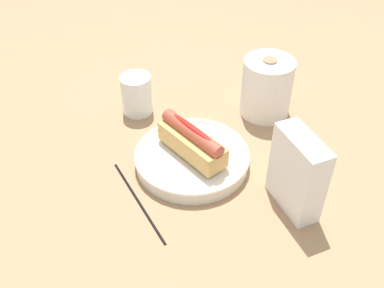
{
  "coord_description": "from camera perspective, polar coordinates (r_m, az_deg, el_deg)",
  "views": [
    {
      "loc": [
        0.5,
        -0.4,
        0.6
      ],
      "look_at": [
        -0.01,
        -0.01,
        0.05
      ],
      "focal_mm": 41.47,
      "sensor_mm": 36.0,
      "label": 1
    }
  ],
  "objects": [
    {
      "name": "serving_bowl",
      "position": [
        0.86,
        0.0,
        -1.74
      ],
      "size": [
        0.23,
        0.23,
        0.03
      ],
      "color": "silver",
      "rests_on": "ground_plane"
    },
    {
      "name": "chopstick_near",
      "position": [
        0.81,
        -6.94,
        -7.21
      ],
      "size": [
        0.22,
        0.04,
        0.01
      ],
      "primitive_type": "cylinder",
      "rotation": [
        0.0,
        1.57,
        -0.15
      ],
      "color": "black",
      "rests_on": "ground_plane"
    },
    {
      "name": "napkin_box",
      "position": [
        0.77,
        13.38,
        -3.68
      ],
      "size": [
        0.12,
        0.07,
        0.15
      ],
      "primitive_type": "cube",
      "rotation": [
        0.0,
        0.0,
        -0.26
      ],
      "color": "white",
      "rests_on": "ground_plane"
    },
    {
      "name": "hotdog_front",
      "position": [
        0.84,
        0.0,
        0.41
      ],
      "size": [
        0.15,
        0.06,
        0.06
      ],
      "color": "tan",
      "rests_on": "serving_bowl"
    },
    {
      "name": "paper_towel_roll",
      "position": [
        0.99,
        9.57,
        7.21
      ],
      "size": [
        0.11,
        0.11,
        0.13
      ],
      "color": "white",
      "rests_on": "ground_plane"
    },
    {
      "name": "water_glass",
      "position": [
        1.0,
        -7.18,
        6.05
      ],
      "size": [
        0.07,
        0.07,
        0.09
      ],
      "color": "white",
      "rests_on": "ground_plane"
    },
    {
      "name": "ground_plane",
      "position": [
        0.88,
        0.75,
        -2.45
      ],
      "size": [
        2.4,
        2.4,
        0.0
      ],
      "primitive_type": "plane",
      "color": "#9E7A56"
    }
  ]
}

